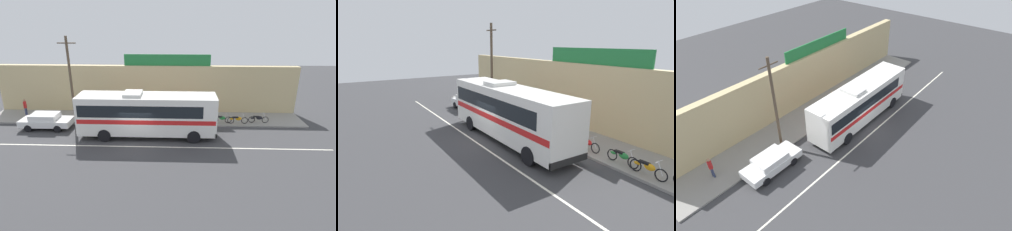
% 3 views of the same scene
% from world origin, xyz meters
% --- Properties ---
extents(ground_plane, '(70.00, 70.00, 0.00)m').
position_xyz_m(ground_plane, '(0.00, 0.00, 0.00)').
color(ground_plane, '#3A3A3D').
extents(sidewalk_slab, '(30.00, 3.60, 0.14)m').
position_xyz_m(sidewalk_slab, '(0.00, 5.20, 0.07)').
color(sidewalk_slab, gray).
rests_on(sidewalk_slab, ground_plane).
extents(storefront_facade, '(30.00, 0.70, 4.80)m').
position_xyz_m(storefront_facade, '(0.00, 7.35, 2.40)').
color(storefront_facade, tan).
rests_on(storefront_facade, ground_plane).
extents(storefront_billboard, '(8.46, 0.12, 1.10)m').
position_xyz_m(storefront_billboard, '(2.17, 7.35, 5.35)').
color(storefront_billboard, '#1E7538').
rests_on(storefront_billboard, storefront_facade).
extents(road_center_stripe, '(30.00, 0.14, 0.01)m').
position_xyz_m(road_center_stripe, '(0.00, -0.80, 0.00)').
color(road_center_stripe, silver).
rests_on(road_center_stripe, ground_plane).
extents(intercity_bus, '(11.11, 2.65, 3.78)m').
position_xyz_m(intercity_bus, '(0.70, 1.22, 2.07)').
color(intercity_bus, white).
rests_on(intercity_bus, ground_plane).
extents(parked_car, '(4.43, 1.91, 1.37)m').
position_xyz_m(parked_car, '(-8.37, 2.53, 0.74)').
color(parked_car, silver).
rests_on(parked_car, ground_plane).
extents(utility_pole, '(1.60, 0.22, 7.74)m').
position_xyz_m(utility_pole, '(-6.28, 3.94, 4.14)').
color(utility_pole, brown).
rests_on(utility_pole, sidewalk_slab).
extents(motorcycle_purple, '(1.85, 0.56, 0.94)m').
position_xyz_m(motorcycle_purple, '(10.66, 4.20, 0.57)').
color(motorcycle_purple, black).
rests_on(motorcycle_purple, sidewalk_slab).
extents(motorcycle_green, '(1.88, 0.56, 0.94)m').
position_xyz_m(motorcycle_green, '(8.72, 3.92, 0.57)').
color(motorcycle_green, black).
rests_on(motorcycle_green, sidewalk_slab).
extents(motorcycle_orange, '(1.84, 0.56, 0.94)m').
position_xyz_m(motorcycle_orange, '(4.92, 4.02, 0.57)').
color(motorcycle_orange, black).
rests_on(motorcycle_orange, sidewalk_slab).
extents(motorcycle_red, '(1.85, 0.56, 0.94)m').
position_xyz_m(motorcycle_red, '(7.26, 4.04, 0.57)').
color(motorcycle_red, black).
rests_on(motorcycle_red, sidewalk_slab).
extents(pedestrian_far_right, '(0.30, 0.48, 1.73)m').
position_xyz_m(pedestrian_far_right, '(-11.59, 5.15, 1.15)').
color(pedestrian_far_right, navy).
rests_on(pedestrian_far_right, sidewalk_slab).
extents(pedestrian_by_curb, '(0.30, 0.48, 1.61)m').
position_xyz_m(pedestrian_by_curb, '(0.79, 4.57, 1.07)').
color(pedestrian_by_curb, brown).
rests_on(pedestrian_by_curb, sidewalk_slab).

